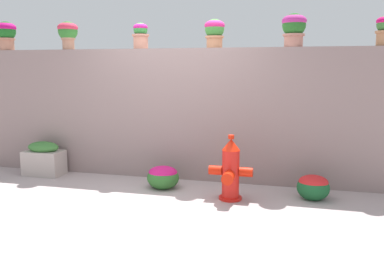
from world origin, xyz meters
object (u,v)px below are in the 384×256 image
at_px(potted_plant_1, 68,32).
at_px(potted_plant_3, 215,31).
at_px(potted_plant_4, 294,27).
at_px(flower_bush_left, 163,176).
at_px(fire_hydrant, 230,171).
at_px(flower_bush_right, 313,186).
at_px(potted_plant_2, 141,34).
at_px(potted_plant_0, 6,33).
at_px(planter_box, 44,159).

distance_m(potted_plant_1, potted_plant_3, 2.36).
distance_m(potted_plant_4, flower_bush_left, 2.76).
bearing_deg(fire_hydrant, flower_bush_right, 14.62).
bearing_deg(potted_plant_2, flower_bush_left, -49.40).
relative_size(potted_plant_0, flower_bush_left, 1.04).
distance_m(potted_plant_2, potted_plant_3, 1.14).
bearing_deg(fire_hydrant, potted_plant_1, 162.58).
bearing_deg(potted_plant_0, potted_plant_3, 0.19).
bearing_deg(potted_plant_3, planter_box, -171.24).
relative_size(flower_bush_right, planter_box, 0.69).
xyz_separation_m(potted_plant_2, planter_box, (-1.51, -0.42, -1.93)).
bearing_deg(flower_bush_right, potted_plant_2, 166.49).
height_order(potted_plant_3, potted_plant_4, potted_plant_4).
relative_size(potted_plant_3, fire_hydrant, 0.49).
bearing_deg(potted_plant_2, potted_plant_3, -0.42).
xyz_separation_m(potted_plant_2, flower_bush_left, (0.54, -0.63, -2.02)).
bearing_deg(potted_plant_2, potted_plant_1, -178.77).
bearing_deg(planter_box, potted_plant_3, 8.76).
bearing_deg(flower_bush_left, planter_box, 174.14).
distance_m(potted_plant_0, potted_plant_2, 2.36).
relative_size(potted_plant_0, planter_box, 0.79).
height_order(fire_hydrant, planter_box, fire_hydrant).
bearing_deg(potted_plant_4, potted_plant_1, -179.96).
relative_size(potted_plant_1, flower_bush_right, 1.06).
relative_size(flower_bush_left, planter_box, 0.76).
height_order(potted_plant_1, flower_bush_left, potted_plant_1).
xyz_separation_m(potted_plant_1, fire_hydrant, (2.75, -0.86, -1.87)).
xyz_separation_m(potted_plant_0, flower_bush_left, (2.90, -0.61, -2.09)).
xyz_separation_m(potted_plant_3, flower_bush_right, (1.43, -0.61, -2.04)).
bearing_deg(flower_bush_left, potted_plant_4, 19.32).
xyz_separation_m(potted_plant_3, flower_bush_left, (-0.61, -0.62, -2.04)).
bearing_deg(flower_bush_left, fire_hydrant, -14.74).
distance_m(potted_plant_0, potted_plant_3, 3.51).
bearing_deg(planter_box, flower_bush_left, -5.86).
xyz_separation_m(potted_plant_1, potted_plant_2, (1.22, 0.03, -0.06)).
xyz_separation_m(potted_plant_2, potted_plant_4, (2.26, -0.02, 0.05)).
height_order(flower_bush_right, planter_box, planter_box).
height_order(potted_plant_1, potted_plant_2, potted_plant_1).
height_order(potted_plant_2, planter_box, potted_plant_2).
height_order(potted_plant_2, flower_bush_right, potted_plant_2).
xyz_separation_m(potted_plant_0, potted_plant_3, (3.51, 0.01, -0.05)).
distance_m(potted_plant_4, planter_box, 4.28).
height_order(potted_plant_2, potted_plant_3, potted_plant_3).
distance_m(potted_plant_3, planter_box, 3.32).
xyz_separation_m(potted_plant_2, potted_plant_3, (1.14, -0.01, 0.03)).
xyz_separation_m(fire_hydrant, flower_bush_left, (-1.00, 0.26, -0.21)).
bearing_deg(fire_hydrant, potted_plant_2, 149.89).
xyz_separation_m(potted_plant_0, fire_hydrant, (3.90, -0.87, -1.88)).
height_order(fire_hydrant, flower_bush_right, fire_hydrant).
xyz_separation_m(potted_plant_1, flower_bush_right, (3.79, -0.59, -2.08)).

